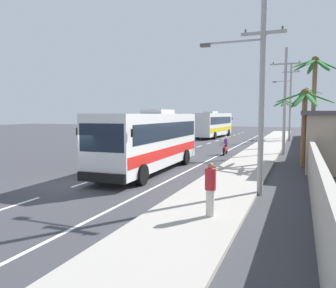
{
  "coord_description": "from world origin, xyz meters",
  "views": [
    {
      "loc": [
        10.0,
        -13.18,
        3.47
      ],
      "look_at": [
        2.77,
        4.82,
        1.7
      ],
      "focal_mm": 35.23,
      "sensor_mm": 36.0,
      "label": 1
    }
  ],
  "objects_px": {
    "motorcycle_beside_bus": "(225,147)",
    "palm_fourth": "(304,112)",
    "coach_bus_foreground": "(150,139)",
    "palm_third": "(306,102)",
    "palm_second": "(284,110)",
    "coach_bus_far_lane": "(214,124)",
    "utility_pole_far": "(290,100)",
    "pedestrian_midwalk": "(210,188)",
    "pedestrian_near_kerb": "(260,139)",
    "utility_pole_nearest": "(259,89)",
    "utility_pole_mid": "(285,99)",
    "palm_nearest": "(314,88)"
  },
  "relations": [
    {
      "from": "coach_bus_far_lane",
      "to": "palm_fourth",
      "type": "distance_m",
      "value": 27.86
    },
    {
      "from": "coach_bus_far_lane",
      "to": "utility_pole_far",
      "type": "xyz_separation_m",
      "value": [
        10.61,
        -2.8,
        3.27
      ]
    },
    {
      "from": "coach_bus_foreground",
      "to": "coach_bus_far_lane",
      "type": "relative_size",
      "value": 0.88
    },
    {
      "from": "motorcycle_beside_bus",
      "to": "palm_fourth",
      "type": "relative_size",
      "value": 0.39
    },
    {
      "from": "coach_bus_foreground",
      "to": "utility_pole_far",
      "type": "xyz_separation_m",
      "value": [
        7.06,
        27.13,
        3.33
      ]
    },
    {
      "from": "pedestrian_near_kerb",
      "to": "pedestrian_midwalk",
      "type": "xyz_separation_m",
      "value": [
        0.88,
        -22.35,
        0.01
      ]
    },
    {
      "from": "pedestrian_midwalk",
      "to": "palm_third",
      "type": "relative_size",
      "value": 0.25
    },
    {
      "from": "utility_pole_nearest",
      "to": "utility_pole_far",
      "type": "relative_size",
      "value": 0.85
    },
    {
      "from": "coach_bus_foreground",
      "to": "pedestrian_near_kerb",
      "type": "xyz_separation_m",
      "value": [
        4.9,
        14.59,
        -0.9
      ]
    },
    {
      "from": "utility_pole_nearest",
      "to": "palm_third",
      "type": "height_order",
      "value": "utility_pole_nearest"
    },
    {
      "from": "motorcycle_beside_bus",
      "to": "palm_fourth",
      "type": "xyz_separation_m",
      "value": [
        6.14,
        -4.99,
        2.95
      ]
    },
    {
      "from": "palm_third",
      "to": "pedestrian_midwalk",
      "type": "bearing_deg",
      "value": -94.95
    },
    {
      "from": "coach_bus_far_lane",
      "to": "pedestrian_near_kerb",
      "type": "bearing_deg",
      "value": -61.13
    },
    {
      "from": "motorcycle_beside_bus",
      "to": "palm_nearest",
      "type": "bearing_deg",
      "value": -8.97
    },
    {
      "from": "palm_nearest",
      "to": "palm_second",
      "type": "bearing_deg",
      "value": 97.86
    },
    {
      "from": "utility_pole_nearest",
      "to": "palm_second",
      "type": "height_order",
      "value": "utility_pole_nearest"
    },
    {
      "from": "pedestrian_near_kerb",
      "to": "palm_fourth",
      "type": "distance_m",
      "value": 10.67
    },
    {
      "from": "motorcycle_beside_bus",
      "to": "utility_pole_mid",
      "type": "height_order",
      "value": "utility_pole_mid"
    },
    {
      "from": "utility_pole_far",
      "to": "palm_nearest",
      "type": "xyz_separation_m",
      "value": [
        2.22,
        -18.28,
        0.11
      ]
    },
    {
      "from": "motorcycle_beside_bus",
      "to": "palm_second",
      "type": "bearing_deg",
      "value": 79.42
    },
    {
      "from": "palm_fourth",
      "to": "pedestrian_near_kerb",
      "type": "bearing_deg",
      "value": 111.18
    },
    {
      "from": "motorcycle_beside_bus",
      "to": "palm_second",
      "type": "relative_size",
      "value": 0.35
    },
    {
      "from": "motorcycle_beside_bus",
      "to": "palm_fourth",
      "type": "distance_m",
      "value": 8.44
    },
    {
      "from": "utility_pole_mid",
      "to": "utility_pole_far",
      "type": "relative_size",
      "value": 0.91
    },
    {
      "from": "utility_pole_nearest",
      "to": "coach_bus_foreground",
      "type": "bearing_deg",
      "value": 151.58
    },
    {
      "from": "utility_pole_far",
      "to": "palm_second",
      "type": "xyz_separation_m",
      "value": [
        -0.74,
        3.18,
        -1.31
      ]
    },
    {
      "from": "coach_bus_foreground",
      "to": "palm_nearest",
      "type": "distance_m",
      "value": 13.28
    },
    {
      "from": "motorcycle_beside_bus",
      "to": "pedestrian_near_kerb",
      "type": "height_order",
      "value": "pedestrian_near_kerb"
    },
    {
      "from": "coach_bus_far_lane",
      "to": "motorcycle_beside_bus",
      "type": "bearing_deg",
      "value": -73.14
    },
    {
      "from": "pedestrian_near_kerb",
      "to": "palm_fourth",
      "type": "bearing_deg",
      "value": 149.89
    },
    {
      "from": "coach_bus_far_lane",
      "to": "pedestrian_near_kerb",
      "type": "xyz_separation_m",
      "value": [
        8.46,
        -15.34,
        -0.96
      ]
    },
    {
      "from": "utility_pole_far",
      "to": "coach_bus_far_lane",
      "type": "bearing_deg",
      "value": 165.22
    },
    {
      "from": "coach_bus_far_lane",
      "to": "palm_second",
      "type": "relative_size",
      "value": 2.25
    },
    {
      "from": "coach_bus_foreground",
      "to": "palm_nearest",
      "type": "bearing_deg",
      "value": 43.66
    },
    {
      "from": "coach_bus_foreground",
      "to": "palm_third",
      "type": "height_order",
      "value": "palm_third"
    },
    {
      "from": "palm_second",
      "to": "palm_fourth",
      "type": "height_order",
      "value": "palm_second"
    },
    {
      "from": "coach_bus_foreground",
      "to": "motorcycle_beside_bus",
      "type": "distance_m",
      "value": 10.32
    },
    {
      "from": "utility_pole_mid",
      "to": "palm_nearest",
      "type": "distance_m",
      "value": 3.65
    },
    {
      "from": "pedestrian_near_kerb",
      "to": "palm_third",
      "type": "bearing_deg",
      "value": -66.33
    },
    {
      "from": "utility_pole_nearest",
      "to": "utility_pole_mid",
      "type": "height_order",
      "value": "utility_pole_mid"
    },
    {
      "from": "utility_pole_mid",
      "to": "coach_bus_foreground",
      "type": "bearing_deg",
      "value": -121.33
    },
    {
      "from": "utility_pole_nearest",
      "to": "palm_second",
      "type": "xyz_separation_m",
      "value": [
        -0.46,
        33.98,
        -0.54
      ]
    },
    {
      "from": "pedestrian_midwalk",
      "to": "pedestrian_near_kerb",
      "type": "bearing_deg",
      "value": -131.28
    },
    {
      "from": "palm_nearest",
      "to": "palm_second",
      "type": "relative_size",
      "value": 1.39
    },
    {
      "from": "utility_pole_far",
      "to": "palm_fourth",
      "type": "relative_size",
      "value": 1.95
    },
    {
      "from": "coach_bus_far_lane",
      "to": "utility_pole_far",
      "type": "distance_m",
      "value": 11.45
    },
    {
      "from": "motorcycle_beside_bus",
      "to": "palm_nearest",
      "type": "distance_m",
      "value": 8.34
    },
    {
      "from": "coach_bus_foreground",
      "to": "palm_second",
      "type": "relative_size",
      "value": 1.99
    },
    {
      "from": "coach_bus_far_lane",
      "to": "palm_nearest",
      "type": "xyz_separation_m",
      "value": [
        12.83,
        -21.08,
        3.38
      ]
    },
    {
      "from": "pedestrian_midwalk",
      "to": "utility_pole_far",
      "type": "distance_m",
      "value": 35.17
    }
  ]
}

